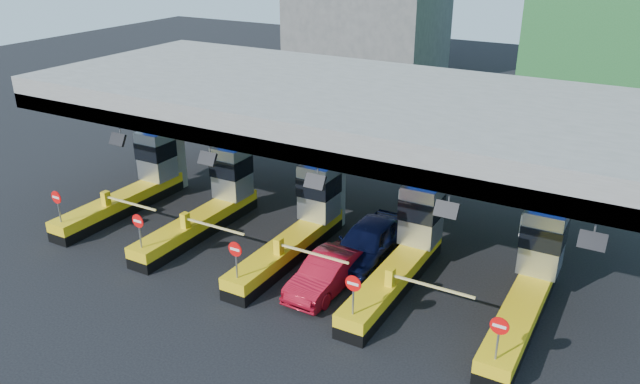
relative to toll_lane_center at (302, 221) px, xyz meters
The scene contains 9 objects.
ground 1.42m from the toll_lane_center, 90.42° to the right, with size 120.00×120.00×0.00m, color black.
toll_canopy 5.40m from the toll_lane_center, 90.02° to the left, with size 28.00×12.09×7.00m.
toll_lane_far_left 10.00m from the toll_lane_center, behind, with size 4.43×8.00×4.16m.
toll_lane_left 5.00m from the toll_lane_center, behind, with size 4.43×8.00×4.16m.
toll_lane_center is the anchor object (origin of this frame).
toll_lane_right 5.00m from the toll_lane_center, ahead, with size 4.43×8.00×4.16m.
toll_lane_far_right 10.00m from the toll_lane_center, ahead, with size 4.43×8.00×4.16m.
van 3.14m from the toll_lane_center, ahead, with size 2.17×5.40×1.84m, color black.
red_car 3.67m from the toll_lane_center, 43.49° to the right, with size 1.55×4.44×1.46m, color maroon.
Camera 1 is at (13.08, -21.17, 13.44)m, focal length 35.00 mm.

